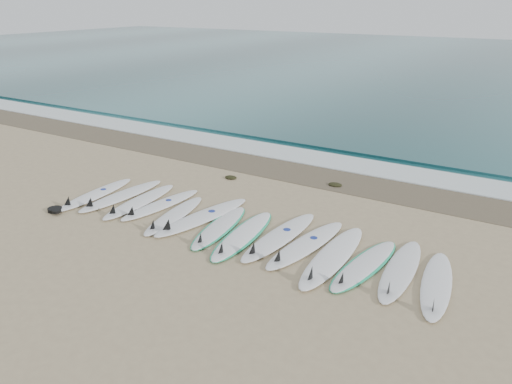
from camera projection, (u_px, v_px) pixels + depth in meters
The scene contains 22 objects.
ground at pixel (236, 231), 10.59m from camera, with size 120.00×120.00×0.00m, color tan.
ocean at pixel (481, 65), 36.44m from camera, with size 120.00×55.00×0.03m, color #20575D.
wet_sand_band at pixel (317, 176), 13.85m from camera, with size 120.00×1.80×0.01m, color brown.
foam_band at pixel (337, 162), 14.96m from camera, with size 120.00×1.40×0.04m, color silver.
wave_crest at pixel (355, 149), 16.14m from camera, with size 120.00×1.00×0.10m, color #20575D.
surfboard_0 at pixel (95, 194), 12.40m from camera, with size 0.72×2.53×0.32m.
surfboard_1 at pixel (120, 196), 12.29m from camera, with size 0.67×2.63×0.33m.
surfboard_2 at pixel (138, 202), 11.95m from camera, with size 0.70×2.56×0.32m.
surfboard_3 at pixel (159, 205), 11.77m from camera, with size 0.76×2.44×0.31m.
surfboard_4 at pixel (173, 216), 11.19m from camera, with size 0.84×2.40×0.30m.
surfboard_5 at pixel (201, 217), 11.10m from camera, with size 1.02×2.82×0.35m.
surfboard_6 at pixel (219, 227), 10.64m from camera, with size 0.92×2.41×0.30m.
surfboard_7 at pixel (242, 235), 10.27m from camera, with size 0.91×2.63×0.33m.
surfboard_8 at pixel (278, 237), 10.18m from camera, with size 0.69×2.74×0.35m.
surfboard_9 at pixel (305, 245), 9.85m from camera, with size 0.87×2.68×0.34m.
surfboard_10 at pixel (332, 257), 9.38m from camera, with size 0.66×2.85×0.36m.
surfboard_11 at pixel (364, 265), 9.13m from camera, with size 0.86×2.44×0.30m.
surfboard_12 at pixel (400, 271), 8.93m from camera, with size 0.68×2.54×0.32m.
surfboard_13 at pixel (436, 285), 8.48m from camera, with size 0.86×2.45×0.31m.
seaweed_near at pixel (231, 177), 13.64m from camera, with size 0.34×0.27×0.07m, color black.
seaweed_far at pixel (335, 185), 13.11m from camera, with size 0.37×0.29×0.07m, color black.
leash_coil at pixel (55, 210), 11.51m from camera, with size 0.46×0.36×0.11m.
Camera 1 is at (5.35, -7.95, 4.61)m, focal length 35.00 mm.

